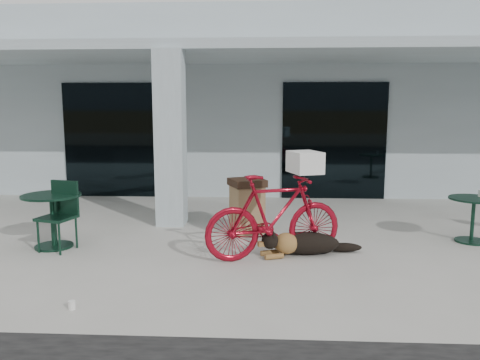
# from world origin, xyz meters

# --- Properties ---
(ground) EXTENTS (80.00, 80.00, 0.00)m
(ground) POSITION_xyz_m (0.00, 0.00, 0.00)
(ground) COLOR #B7B4AC
(ground) RESTS_ON ground
(building) EXTENTS (22.00, 7.00, 4.50)m
(building) POSITION_xyz_m (0.00, 8.50, 2.25)
(building) COLOR #B2C3CA
(building) RESTS_ON ground
(storefront_glass_left) EXTENTS (2.80, 0.06, 2.70)m
(storefront_glass_left) POSITION_xyz_m (-3.20, 4.98, 1.35)
(storefront_glass_left) COLOR black
(storefront_glass_left) RESTS_ON ground
(storefront_glass_right) EXTENTS (2.40, 0.06, 2.70)m
(storefront_glass_right) POSITION_xyz_m (1.80, 4.98, 1.35)
(storefront_glass_right) COLOR black
(storefront_glass_right) RESTS_ON ground
(column) EXTENTS (0.50, 0.50, 3.12)m
(column) POSITION_xyz_m (-1.50, 2.30, 1.56)
(column) COLOR #B2C3CA
(column) RESTS_ON ground
(overhang) EXTENTS (22.00, 2.80, 0.18)m
(overhang) POSITION_xyz_m (0.00, 3.60, 3.21)
(overhang) COLOR #B2C3CA
(overhang) RESTS_ON column
(bicycle) EXTENTS (2.07, 1.20, 1.20)m
(bicycle) POSITION_xyz_m (0.33, 0.40, 0.60)
(bicycle) COLOR maroon
(bicycle) RESTS_ON ground
(laundry_basket) EXTENTS (0.52, 0.61, 0.30)m
(laundry_basket) POSITION_xyz_m (0.75, 0.55, 1.35)
(laundry_basket) COLOR white
(laundry_basket) RESTS_ON bicycle
(dog) EXTENTS (1.21, 0.76, 0.38)m
(dog) POSITION_xyz_m (0.77, 0.58, 0.19)
(dog) COLOR black
(dog) RESTS_ON ground
(cup_near_dog) EXTENTS (0.09, 0.09, 0.09)m
(cup_near_dog) POSITION_xyz_m (-1.83, -1.44, 0.05)
(cup_near_dog) COLOR white
(cup_near_dog) RESTS_ON ground
(cafe_table_near) EXTENTS (0.91, 0.91, 0.82)m
(cafe_table_near) POSITION_xyz_m (-3.02, 0.75, 0.41)
(cafe_table_near) COLOR #113123
(cafe_table_near) RESTS_ON ground
(cafe_chair_near) EXTENTS (0.58, 0.61, 1.03)m
(cafe_chair_near) POSITION_xyz_m (-2.88, 0.59, 0.51)
(cafe_chair_near) COLOR #113123
(cafe_chair_near) RESTS_ON ground
(cafe_table_far) EXTENTS (0.80, 0.80, 0.71)m
(cafe_table_far) POSITION_xyz_m (3.48, 1.38, 0.36)
(cafe_table_far) COLOR #113123
(cafe_table_far) RESTS_ON ground
(trash_receptacle) EXTENTS (0.71, 0.71, 0.92)m
(trash_receptacle) POSITION_xyz_m (-0.11, 1.80, 0.46)
(trash_receptacle) COLOR olive
(trash_receptacle) RESTS_ON ground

